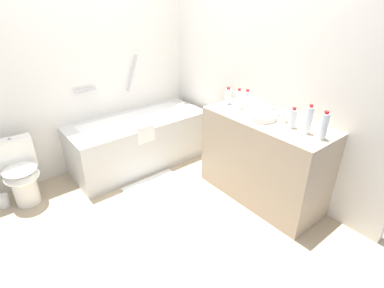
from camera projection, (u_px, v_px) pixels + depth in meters
ground_plane at (153, 216)px, 2.92m from camera, size 3.69×3.69×0.00m
wall_back_tiled at (81, 69)px, 3.33m from camera, size 3.09×0.10×2.38m
wall_right_mirror at (259, 74)px, 3.15m from camera, size 0.10×3.06×2.38m
bathtub at (139, 140)px, 3.70m from camera, size 1.66×0.69×1.28m
toilet at (20, 173)px, 2.99m from camera, size 0.37×0.48×0.68m
vanity_counter at (263, 159)px, 3.02m from camera, size 0.54×1.28×0.89m
sink_basin at (261, 116)px, 2.81m from camera, size 0.29×0.29×0.06m
sink_faucet at (273, 111)px, 2.91m from camera, size 0.10×0.15×0.07m
water_bottle_0 at (309, 120)px, 2.48m from camera, size 0.06×0.06×0.26m
water_bottle_1 at (239, 98)px, 3.11m from camera, size 0.06×0.06×0.18m
water_bottle_2 at (247, 101)px, 2.96m from camera, size 0.06×0.06×0.22m
water_bottle_3 at (324, 126)px, 2.39m from camera, size 0.06×0.06×0.24m
water_bottle_4 at (293, 118)px, 2.60m from camera, size 0.06×0.06×0.19m
water_bottle_5 at (228, 96)px, 3.15m from camera, size 0.07×0.07×0.18m
drinking_glass_0 at (284, 116)px, 2.74m from camera, size 0.08×0.08×0.10m
drinking_glass_1 at (241, 104)px, 3.04m from camera, size 0.07×0.07×0.09m
drinking_glass_2 at (304, 124)px, 2.60m from camera, size 0.07×0.07×0.10m
bath_mat at (154, 185)px, 3.37m from camera, size 0.65×0.34×0.01m
toilet_paper_roll at (3, 201)px, 3.04m from camera, size 0.11×0.11×0.12m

